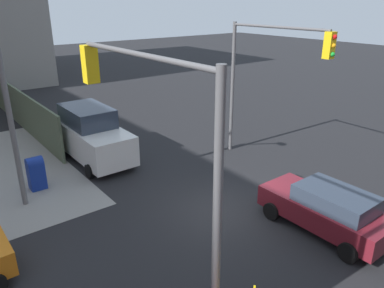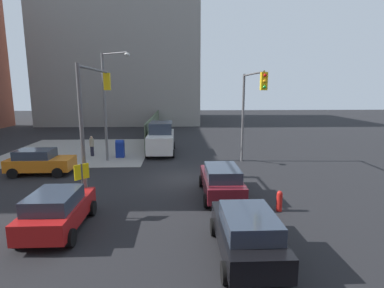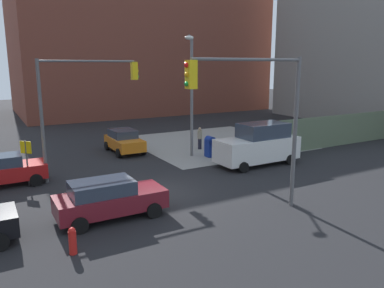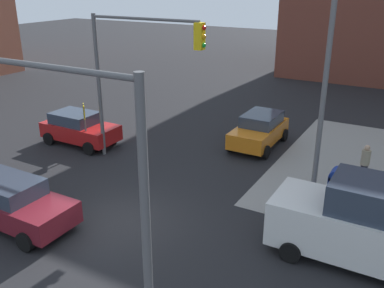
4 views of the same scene
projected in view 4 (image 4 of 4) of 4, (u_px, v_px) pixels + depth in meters
The scene contains 11 objects.
ground_plane at pixel (119, 222), 14.83m from camera, with size 120.00×120.00×0.00m, color black.
traffic_signal_nw_corner at pixel (135, 61), 17.90m from camera, with size 5.54×0.36×6.50m.
traffic_signal_se_corner at pixel (56, 155), 8.40m from camera, with size 5.51×0.36×6.50m.
street_lamp_corner at pixel (319, 74), 15.27m from camera, with size 1.68×2.30×8.00m.
warning_sign_two_way at pixel (85, 120), 20.23m from camera, with size 0.48×0.48×2.40m.
mailbox_blue at pixel (336, 185), 15.75m from camera, with size 0.56×0.64×1.43m.
coupe_orange at pixel (259, 130), 21.30m from camera, with size 2.02×3.97×1.62m.
coupe_red at pixel (79, 128), 21.55m from camera, with size 3.92×2.02×1.62m.
sedan_maroon at pixel (12, 202), 14.41m from camera, with size 4.42×2.02×1.62m.
van_white_delivery at pixel (370, 225), 12.25m from camera, with size 5.40×2.32×2.62m.
pedestrian_crossing at pixel (365, 163), 17.38m from camera, with size 0.36×0.36×1.66m.
Camera 4 is at (8.55, -9.92, 7.87)m, focal length 40.00 mm.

